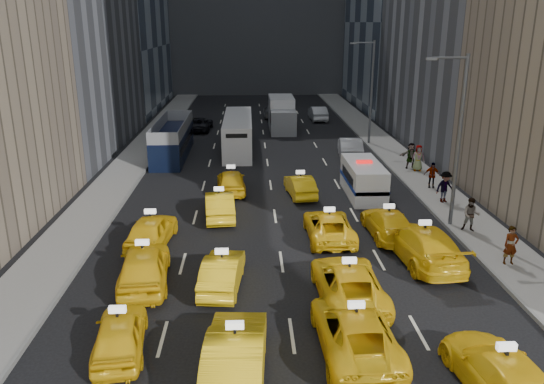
{
  "coord_description": "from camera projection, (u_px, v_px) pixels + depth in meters",
  "views": [
    {
      "loc": [
        -1.41,
        -14.07,
        10.45
      ],
      "look_at": [
        -0.25,
        12.22,
        2.0
      ],
      "focal_mm": 35.0,
      "sensor_mm": 36.0,
      "label": 1
    }
  ],
  "objects": [
    {
      "name": "ground",
      "position": [
        297.0,
        371.0,
        16.63
      ],
      "size": [
        160.0,
        160.0,
        0.0
      ],
      "primitive_type": "plane",
      "color": "black",
      "rests_on": "ground"
    },
    {
      "name": "sidewalk_west",
      "position": [
        129.0,
        166.0,
        39.95
      ],
      "size": [
        3.0,
        90.0,
        0.15
      ],
      "primitive_type": "cube",
      "color": "gray",
      "rests_on": "ground"
    },
    {
      "name": "sidewalk_east",
      "position": [
        404.0,
        163.0,
        40.83
      ],
      "size": [
        3.0,
        90.0,
        0.15
      ],
      "primitive_type": "cube",
      "color": "gray",
      "rests_on": "ground"
    },
    {
      "name": "curb_west",
      "position": [
        148.0,
        166.0,
        40.01
      ],
      "size": [
        0.15,
        90.0,
        0.18
      ],
      "primitive_type": "cube",
      "color": "slate",
      "rests_on": "ground"
    },
    {
      "name": "curb_east",
      "position": [
        385.0,
        163.0,
        40.77
      ],
      "size": [
        0.15,
        90.0,
        0.18
      ],
      "primitive_type": "cube",
      "color": "slate",
      "rests_on": "ground"
    },
    {
      "name": "streetlight_near",
      "position": [
        457.0,
        136.0,
        26.93
      ],
      "size": [
        2.15,
        0.22,
        9.0
      ],
      "color": "#595B60",
      "rests_on": "ground"
    },
    {
      "name": "streetlight_far",
      "position": [
        370.0,
        89.0,
        45.95
      ],
      "size": [
        2.15,
        0.22,
        9.0
      ],
      "color": "#595B60",
      "rests_on": "ground"
    },
    {
      "name": "taxi_4",
      "position": [
        120.0,
        334.0,
        17.43
      ],
      "size": [
        2.07,
        4.16,
        1.36
      ],
      "primitive_type": "imported",
      "rotation": [
        0.0,
        0.0,
        3.26
      ],
      "color": "yellow",
      "rests_on": "ground"
    },
    {
      "name": "taxi_5",
      "position": [
        236.0,
        355.0,
        16.04
      ],
      "size": [
        2.05,
        5.13,
        1.66
      ],
      "primitive_type": "imported",
      "rotation": [
        0.0,
        0.0,
        3.08
      ],
      "color": "yellow",
      "rests_on": "ground"
    },
    {
      "name": "taxi_6",
      "position": [
        355.0,
        330.0,
        17.53
      ],
      "size": [
        2.58,
        5.35,
        1.47
      ],
      "primitive_type": "imported",
      "rotation": [
        0.0,
        0.0,
        3.17
      ],
      "color": "yellow",
      "rests_on": "ground"
    },
    {
      "name": "taxi_7",
      "position": [
        502.0,
        375.0,
        15.32
      ],
      "size": [
        2.47,
        5.17,
        1.45
      ],
      "primitive_type": "imported",
      "rotation": [
        0.0,
        0.0,
        3.23
      ],
      "color": "yellow",
      "rests_on": "ground"
    },
    {
      "name": "taxi_8",
      "position": [
        144.0,
        266.0,
        21.91
      ],
      "size": [
        2.45,
        5.08,
        1.67
      ],
      "primitive_type": "imported",
      "rotation": [
        0.0,
        0.0,
        3.24
      ],
      "color": "yellow",
      "rests_on": "ground"
    },
    {
      "name": "taxi_9",
      "position": [
        222.0,
        272.0,
        21.73
      ],
      "size": [
        1.86,
        4.31,
        1.38
      ],
      "primitive_type": "imported",
      "rotation": [
        0.0,
        0.0,
        3.04
      ],
      "color": "yellow",
      "rests_on": "ground"
    },
    {
      "name": "taxi_10",
      "position": [
        348.0,
        283.0,
        20.7
      ],
      "size": [
        2.56,
        5.36,
        1.48
      ],
      "primitive_type": "imported",
      "rotation": [
        0.0,
        0.0,
        3.16
      ],
      "color": "yellow",
      "rests_on": "ground"
    },
    {
      "name": "taxi_11",
      "position": [
        423.0,
        244.0,
        24.05
      ],
      "size": [
        2.84,
        5.93,
        1.67
      ],
      "primitive_type": "imported",
      "rotation": [
        0.0,
        0.0,
        3.23
      ],
      "color": "yellow",
      "rests_on": "ground"
    },
    {
      "name": "taxi_12",
      "position": [
        152.0,
        230.0,
        25.86
      ],
      "size": [
        2.26,
        4.64,
        1.52
      ],
      "primitive_type": "imported",
      "rotation": [
        0.0,
        0.0,
        3.04
      ],
      "color": "yellow",
      "rests_on": "ground"
    },
    {
      "name": "taxi_13",
      "position": [
        219.0,
        205.0,
        29.53
      ],
      "size": [
        1.94,
        4.55,
        1.46
      ],
      "primitive_type": "imported",
      "rotation": [
        0.0,
        0.0,
        3.23
      ],
      "color": "yellow",
      "rests_on": "ground"
    },
    {
      "name": "taxi_14",
      "position": [
        329.0,
        226.0,
        26.63
      ],
      "size": [
        2.27,
        4.85,
        1.34
      ],
      "primitive_type": "imported",
      "rotation": [
        0.0,
        0.0,
        3.15
      ],
      "color": "yellow",
      "rests_on": "ground"
    },
    {
      "name": "taxi_15",
      "position": [
        388.0,
        223.0,
        26.94
      ],
      "size": [
        2.15,
        4.89,
        1.4
      ],
      "primitive_type": "imported",
      "rotation": [
        0.0,
        0.0,
        3.18
      ],
      "color": "yellow",
      "rests_on": "ground"
    },
    {
      "name": "taxi_16",
      "position": [
        231.0,
        181.0,
        33.93
      ],
      "size": [
        2.07,
        4.46,
        1.48
      ],
      "primitive_type": "imported",
      "rotation": [
        0.0,
        0.0,
        3.22
      ],
      "color": "yellow",
      "rests_on": "ground"
    },
    {
      "name": "taxi_17",
      "position": [
        300.0,
        186.0,
        33.25
      ],
      "size": [
        1.88,
        4.17,
        1.33
      ],
      "primitive_type": "imported",
      "rotation": [
        0.0,
        0.0,
        3.26
      ],
      "color": "yellow",
      "rests_on": "ground"
    },
    {
      "name": "nypd_van",
      "position": [
        363.0,
        180.0,
        33.25
      ],
      "size": [
        2.67,
        5.48,
        2.26
      ],
      "rotation": [
        0.0,
        0.0,
        0.12
      ],
      "color": "silver",
      "rests_on": "ground"
    },
    {
      "name": "double_decker",
      "position": [
        173.0,
        139.0,
        42.85
      ],
      "size": [
        3.13,
        10.21,
        2.92
      ],
      "rotation": [
        0.0,
        0.0,
        -0.08
      ],
      "color": "black",
      "rests_on": "ground"
    },
    {
      "name": "city_bus",
      "position": [
        238.0,
        133.0,
        45.1
      ],
      "size": [
        3.19,
        11.21,
        2.86
      ],
      "rotation": [
        0.0,
        0.0,
        0.08
      ],
      "color": "silver",
      "rests_on": "ground"
    },
    {
      "name": "box_truck",
      "position": [
        282.0,
        114.0,
        53.35
      ],
      "size": [
        3.23,
        7.35,
        3.25
      ],
      "rotation": [
        0.0,
        0.0,
        -0.11
      ],
      "color": "silver",
      "rests_on": "ground"
    },
    {
      "name": "misc_car_0",
      "position": [
        350.0,
        148.0,
        42.63
      ],
      "size": [
        2.28,
        5.18,
        1.65
      ],
      "primitive_type": "imported",
      "rotation": [
        0.0,
        0.0,
        3.03
      ],
      "color": "#B5B7BD",
      "rests_on": "ground"
    },
    {
      "name": "misc_car_1",
      "position": [
        200.0,
        124.0,
        53.33
      ],
      "size": [
        2.55,
        4.94,
        1.33
      ],
      "primitive_type": "imported",
      "rotation": [
        0.0,
        0.0,
        3.07
      ],
      "color": "black",
      "rests_on": "ground"
    },
    {
      "name": "misc_car_2",
      "position": [
        272.0,
        111.0,
        60.75
      ],
      "size": [
        1.98,
        4.72,
        1.36
      ],
      "primitive_type": "imported",
      "rotation": [
        0.0,
        0.0,
        3.13
      ],
      "color": "slate",
      "rests_on": "ground"
    },
    {
      "name": "misc_car_3",
      "position": [
        237.0,
        114.0,
        59.44
      ],
      "size": [
        2.04,
        4.06,
        1.33
      ],
      "primitive_type": "imported",
      "rotation": [
        0.0,
        0.0,
        3.02
      ],
      "color": "black",
      "rests_on": "ground"
    },
    {
      "name": "misc_car_4",
      "position": [
        318.0,
        113.0,
        58.94
      ],
      "size": [
        1.78,
        4.75,
        1.55
      ],
      "primitive_type": "imported",
      "rotation": [
        0.0,
        0.0,
        3.17
      ],
      "color": "#B7BAC0",
      "rests_on": "ground"
    },
    {
      "name": "pedestrian_0",
      "position": [
        511.0,
        245.0,
        23.43
      ],
      "size": [
        0.65,
        0.43,
        1.78
      ],
      "primitive_type": "imported",
      "rotation": [
        0.0,
        0.0,
        0.01
      ],
      "color": "gray",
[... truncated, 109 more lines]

